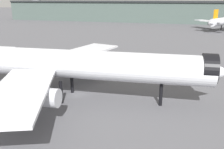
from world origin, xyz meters
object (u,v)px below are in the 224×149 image
at_px(baggage_tug_wing, 156,61).
at_px(traffic_cone_near_nose, 14,64).
at_px(traffic_cone_wingtip, 169,65).
at_px(airliner_near_gate, 76,65).

relative_size(baggage_tug_wing, traffic_cone_near_nose, 5.29).
height_order(traffic_cone_near_nose, traffic_cone_wingtip, traffic_cone_near_nose).
bearing_deg(traffic_cone_near_nose, airliner_near_gate, -38.32).
xyz_separation_m(baggage_tug_wing, traffic_cone_near_nose, (-40.68, -9.03, -0.64)).
bearing_deg(traffic_cone_wingtip, airliner_near_gate, -122.20).
distance_m(airliner_near_gate, traffic_cone_near_nose, 34.24).
height_order(airliner_near_gate, traffic_cone_wingtip, airliner_near_gate).
height_order(airliner_near_gate, baggage_tug_wing, airliner_near_gate).
xyz_separation_m(traffic_cone_near_nose, traffic_cone_wingtip, (44.39, 7.74, -0.03)).
bearing_deg(baggage_tug_wing, traffic_cone_wingtip, -76.37).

